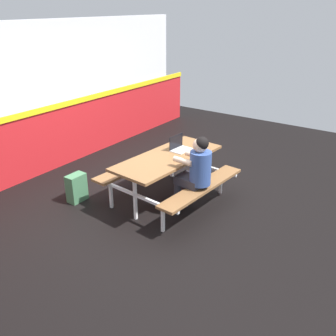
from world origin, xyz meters
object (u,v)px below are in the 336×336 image
at_px(picnic_table_main, 168,167).
at_px(laptop_silver, 179,147).
at_px(student_nearer, 196,169).
at_px(backpack_dark, 76,188).

distance_m(picnic_table_main, laptop_silver, 0.39).
bearing_deg(student_nearer, backpack_dark, 112.63).
height_order(picnic_table_main, student_nearer, student_nearer).
height_order(picnic_table_main, backpack_dark, picnic_table_main).
bearing_deg(laptop_silver, backpack_dark, 135.05).
relative_size(picnic_table_main, student_nearer, 1.54).
relative_size(picnic_table_main, laptop_silver, 5.54).
xyz_separation_m(laptop_silver, backpack_dark, (-1.15, 1.15, -0.57)).
relative_size(picnic_table_main, backpack_dark, 4.23).
bearing_deg(backpack_dark, laptop_silver, -44.95).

